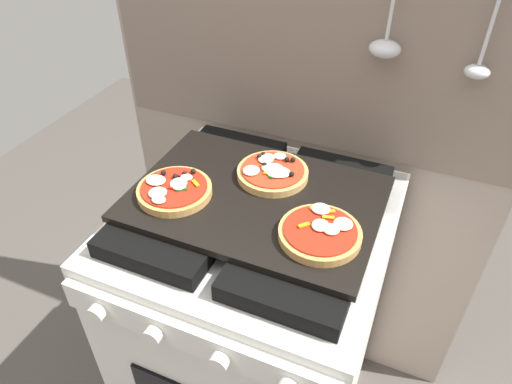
# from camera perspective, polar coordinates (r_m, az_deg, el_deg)

# --- Properties ---
(kitchen_backsplash) EXTENTS (1.10, 0.09, 1.55)m
(kitchen_backsplash) POSITION_cam_1_polar(r_m,az_deg,el_deg) (1.35, 5.65, 3.41)
(kitchen_backsplash) COLOR gray
(kitchen_backsplash) RESTS_ON ground_plane
(stove) EXTENTS (0.60, 0.64, 0.90)m
(stove) POSITION_cam_1_polar(r_m,az_deg,el_deg) (1.36, -0.03, -15.95)
(stove) COLOR white
(stove) RESTS_ON ground_plane
(baking_tray) EXTENTS (0.54, 0.38, 0.02)m
(baking_tray) POSITION_cam_1_polar(r_m,az_deg,el_deg) (1.03, -0.00, -0.79)
(baking_tray) COLOR black
(baking_tray) RESTS_ON stove
(pizza_left) EXTENTS (0.16, 0.16, 0.03)m
(pizza_left) POSITION_cam_1_polar(r_m,az_deg,el_deg) (1.03, -10.06, 0.31)
(pizza_left) COLOR tan
(pizza_left) RESTS_ON baking_tray
(pizza_right) EXTENTS (0.16, 0.16, 0.03)m
(pizza_right) POSITION_cam_1_polar(r_m,az_deg,el_deg) (0.92, 7.93, -4.89)
(pizza_right) COLOR tan
(pizza_right) RESTS_ON baking_tray
(pizza_center) EXTENTS (0.16, 0.16, 0.03)m
(pizza_center) POSITION_cam_1_polar(r_m,az_deg,el_deg) (1.07, 2.02, 2.53)
(pizza_center) COLOR tan
(pizza_center) RESTS_ON baking_tray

